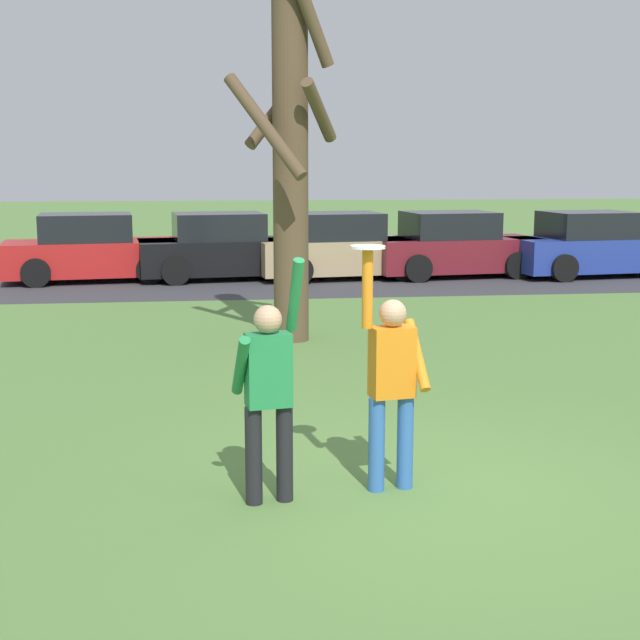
{
  "coord_description": "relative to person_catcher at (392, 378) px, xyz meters",
  "views": [
    {
      "loc": [
        -1.81,
        -7.05,
        2.77
      ],
      "look_at": [
        -0.86,
        0.79,
        1.37
      ],
      "focal_mm": 49.85,
      "sensor_mm": 36.0,
      "label": 1
    }
  ],
  "objects": [
    {
      "name": "parked_car_blue",
      "position": [
        7.84,
        13.81,
        -0.25
      ],
      "size": [
        4.29,
        2.41,
        1.59
      ],
      "rotation": [
        0.0,
        0.0,
        0.12
      ],
      "color": "#233893",
      "rests_on": "ground_plane"
    },
    {
      "name": "parking_strip",
      "position": [
        1.7,
        14.07,
        -0.98
      ],
      "size": [
        21.24,
        6.4,
        0.01
      ],
      "primitive_type": "cube",
      "color": "#38383D",
      "rests_on": "ground_plane"
    },
    {
      "name": "ground_plane",
      "position": [
        0.33,
        -0.1,
        -0.98
      ],
      "size": [
        120.0,
        120.0,
        0.0
      ],
      "primitive_type": "plane",
      "color": "#567F3D"
    },
    {
      "name": "person_defender",
      "position": [
        -1.05,
        -0.17,
        -0.0
      ],
      "size": [
        0.59,
        0.49,
        2.04
      ],
      "rotation": [
        0.0,
        0.0,
        0.16
      ],
      "color": "black",
      "rests_on": "ground_plane"
    },
    {
      "name": "parked_car_tan",
      "position": [
        1.6,
        14.13,
        -0.25
      ],
      "size": [
        4.29,
        2.41,
        1.59
      ],
      "rotation": [
        0.0,
        0.0,
        0.12
      ],
      "color": "tan",
      "rests_on": "ground_plane"
    },
    {
      "name": "bare_tree_tall",
      "position": [
        -0.26,
        6.59,
        1.91
      ],
      "size": [
        1.79,
        1.77,
        5.88
      ],
      "color": "brown",
      "rests_on": "ground_plane"
    },
    {
      "name": "parked_car_maroon",
      "position": [
        4.42,
        14.15,
        -0.25
      ],
      "size": [
        4.29,
        2.41,
        1.59
      ],
      "rotation": [
        0.0,
        0.0,
        0.12
      ],
      "color": "maroon",
      "rests_on": "ground_plane"
    },
    {
      "name": "person_catcher",
      "position": [
        0.0,
        0.0,
        0.0
      ],
      "size": [
        0.57,
        0.49,
        2.08
      ],
      "rotation": [
        0.0,
        0.0,
        -2.98
      ],
      "color": "#3366B7",
      "rests_on": "ground_plane"
    },
    {
      "name": "parked_car_black",
      "position": [
        -1.21,
        14.34,
        -0.25
      ],
      "size": [
        4.29,
        2.41,
        1.59
      ],
      "rotation": [
        0.0,
        0.0,
        0.12
      ],
      "color": "black",
      "rests_on": "ground_plane"
    },
    {
      "name": "frisbee_disc",
      "position": [
        -0.22,
        -0.04,
        1.11
      ],
      "size": [
        0.28,
        0.28,
        0.02
      ],
      "primitive_type": "cylinder",
      "color": "white",
      "rests_on": "person_catcher"
    },
    {
      "name": "parked_car_red",
      "position": [
        -4.32,
        14.35,
        -0.25
      ],
      "size": [
        4.29,
        2.41,
        1.59
      ],
      "rotation": [
        0.0,
        0.0,
        0.12
      ],
      "color": "red",
      "rests_on": "ground_plane"
    }
  ]
}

